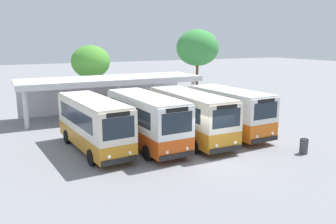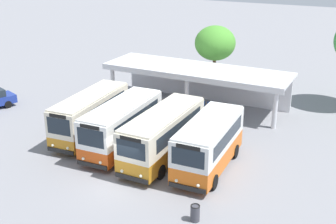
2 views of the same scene
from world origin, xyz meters
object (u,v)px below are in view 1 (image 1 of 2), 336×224
object	(u,v)px
city_bus_second_in_row	(146,119)
litter_bin_apron	(304,146)
waiting_chair_end_by_column	(104,112)
waiting_chair_fifth_seat	(133,109)
city_bus_nearest_orange	(93,122)
waiting_chair_fourth_seat	(126,110)
city_bus_fourth_amber	(229,110)
waiting_chair_middle_seat	(119,111)
city_bus_middle_cream	(190,114)
waiting_chair_second_from_end	(112,111)

from	to	relation	value
city_bus_second_in_row	litter_bin_apron	bearing A→B (deg)	-35.01
waiting_chair_end_by_column	litter_bin_apron	bearing A→B (deg)	-61.92
waiting_chair_fifth_seat	city_bus_nearest_orange	bearing A→B (deg)	-124.08
city_bus_nearest_orange	city_bus_second_in_row	distance (m)	3.24
waiting_chair_fourth_seat	city_bus_fourth_amber	bearing A→B (deg)	-64.94
waiting_chair_middle_seat	waiting_chair_fourth_seat	world-z (taller)	same
city_bus_middle_cream	waiting_chair_end_by_column	bearing A→B (deg)	108.95
waiting_chair_fourth_seat	waiting_chair_fifth_seat	distance (m)	0.67
waiting_chair_end_by_column	waiting_chair_second_from_end	world-z (taller)	same
waiting_chair_second_from_end	waiting_chair_fourth_seat	xyz separation A→B (m)	(1.34, 0.11, 0.00)
litter_bin_apron	waiting_chair_end_by_column	bearing A→B (deg)	118.08
waiting_chair_second_from_end	city_bus_nearest_orange	bearing A→B (deg)	-114.17
city_bus_second_in_row	waiting_chair_end_by_column	size ratio (longest dim) A/B	9.04
city_bus_nearest_orange	waiting_chair_end_by_column	distance (m)	9.19
city_bus_middle_cream	waiting_chair_fourth_seat	xyz separation A→B (m)	(-1.19, 9.33, -1.27)
city_bus_nearest_orange	city_bus_second_in_row	xyz separation A→B (m)	(3.16, -0.68, 0.04)
waiting_chair_end_by_column	waiting_chair_fourth_seat	world-z (taller)	same
waiting_chair_fifth_seat	litter_bin_apron	xyz separation A→B (m)	(5.17, -14.74, -0.07)
litter_bin_apron	city_bus_second_in_row	bearing A→B (deg)	144.99
city_bus_fourth_amber	city_bus_middle_cream	bearing A→B (deg)	-179.64
city_bus_middle_cream	waiting_chair_fourth_seat	bearing A→B (deg)	97.25
waiting_chair_fifth_seat	city_bus_fourth_amber	bearing A→B (deg)	-68.42
city_bus_fourth_amber	city_bus_nearest_orange	bearing A→B (deg)	175.61
waiting_chair_end_by_column	litter_bin_apron	world-z (taller)	litter_bin_apron
city_bus_nearest_orange	city_bus_middle_cream	world-z (taller)	city_bus_middle_cream
city_bus_second_in_row	waiting_chair_end_by_column	xyz separation A→B (m)	(-0.03, 9.23, -1.29)
city_bus_fourth_amber	waiting_chair_fifth_seat	size ratio (longest dim) A/B	8.39
city_bus_second_in_row	litter_bin_apron	world-z (taller)	city_bus_second_in_row
city_bus_middle_cream	city_bus_fourth_amber	size ratio (longest dim) A/B	1.12
city_bus_fourth_amber	litter_bin_apron	bearing A→B (deg)	-74.66
city_bus_nearest_orange	waiting_chair_fourth_seat	world-z (taller)	city_bus_nearest_orange
waiting_chair_fourth_seat	litter_bin_apron	bearing A→B (deg)	-68.38
waiting_chair_second_from_end	waiting_chair_middle_seat	xyz separation A→B (m)	(0.67, 0.05, 0.00)
waiting_chair_end_by_column	waiting_chair_fourth_seat	xyz separation A→B (m)	(2.00, 0.03, 0.00)
city_bus_fourth_amber	waiting_chair_second_from_end	bearing A→B (deg)	121.72
city_bus_middle_cream	waiting_chair_middle_seat	size ratio (longest dim) A/B	9.41
city_bus_nearest_orange	city_bus_fourth_amber	distance (m)	9.52
city_bus_fourth_amber	waiting_chair_second_from_end	distance (m)	10.89
waiting_chair_end_by_column	waiting_chair_middle_seat	distance (m)	1.34
waiting_chair_middle_seat	litter_bin_apron	xyz separation A→B (m)	(6.51, -14.68, -0.07)
city_bus_nearest_orange	litter_bin_apron	xyz separation A→B (m)	(10.98, -6.16, -1.32)
waiting_chair_end_by_column	waiting_chair_middle_seat	world-z (taller)	same
waiting_chair_fifth_seat	litter_bin_apron	distance (m)	15.62
city_bus_nearest_orange	waiting_chair_fifth_seat	world-z (taller)	city_bus_nearest_orange
city_bus_nearest_orange	city_bus_second_in_row	size ratio (longest dim) A/B	1.02
litter_bin_apron	waiting_chair_fifth_seat	bearing A→B (deg)	109.34
city_bus_nearest_orange	city_bus_middle_cream	bearing A→B (deg)	-6.75
city_bus_nearest_orange	waiting_chair_fourth_seat	distance (m)	10.08
waiting_chair_fourth_seat	litter_bin_apron	xyz separation A→B (m)	(5.84, -14.74, -0.07)
city_bus_nearest_orange	city_bus_fourth_amber	bearing A→B (deg)	-4.39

